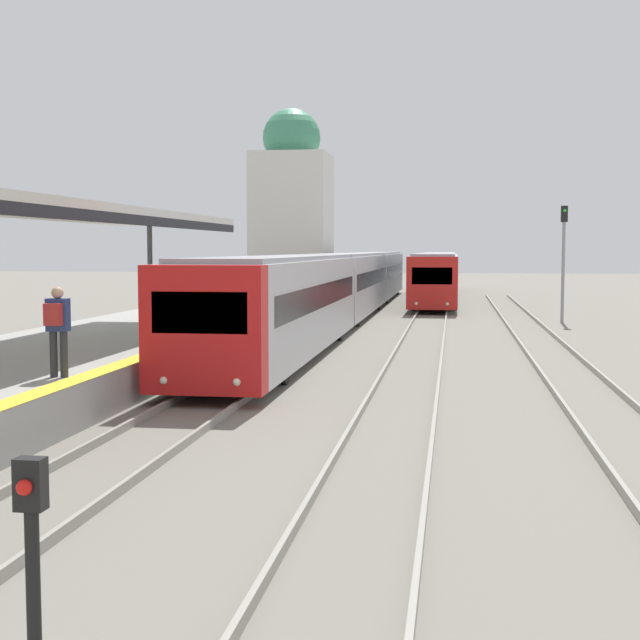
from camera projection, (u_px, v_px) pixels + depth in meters
person_on_platform at (57, 324)px, 16.24m from camera, size 0.40×0.40×1.66m
train_near at (346, 282)px, 41.96m from camera, size 2.55×49.07×3.01m
train_far at (438, 273)px, 58.90m from camera, size 2.51×32.03×2.97m
signal_post_near at (32, 557)px, 6.06m from camera, size 0.20×0.21×1.80m
signal_mast_far at (564, 250)px, 38.54m from camera, size 0.28×0.29×5.09m
distant_domed_building at (292, 212)px, 52.02m from camera, size 4.38×4.38×11.35m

